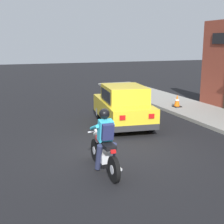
# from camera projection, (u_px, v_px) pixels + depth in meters

# --- Properties ---
(ground_plane) EXTENTS (80.00, 80.00, 0.00)m
(ground_plane) POSITION_uv_depth(u_px,v_px,m) (116.00, 149.00, 9.46)
(ground_plane) COLOR black
(sidewalk_curb) EXTENTS (2.60, 22.00, 0.14)m
(sidewalk_curb) POSITION_uv_depth(u_px,v_px,m) (203.00, 113.00, 14.06)
(sidewalk_curb) COLOR gray
(sidewalk_curb) RESTS_ON ground
(motorcycle_with_rider) EXTENTS (0.56, 2.02, 1.62)m
(motorcycle_with_rider) POSITION_uv_depth(u_px,v_px,m) (104.00, 145.00, 7.73)
(motorcycle_with_rider) COLOR black
(motorcycle_with_rider) RESTS_ON ground
(car_hatchback) EXTENTS (2.12, 3.96, 1.57)m
(car_hatchback) POSITION_uv_depth(u_px,v_px,m) (123.00, 106.00, 12.11)
(car_hatchback) COLOR black
(car_hatchback) RESTS_ON ground
(traffic_cone) EXTENTS (0.36, 0.36, 0.60)m
(traffic_cone) POSITION_uv_depth(u_px,v_px,m) (177.00, 101.00, 14.93)
(traffic_cone) COLOR black
(traffic_cone) RESTS_ON sidewalk_curb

